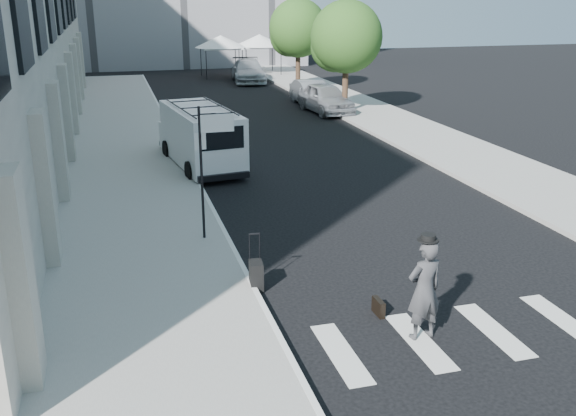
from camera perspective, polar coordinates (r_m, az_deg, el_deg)
ground at (r=14.98m, az=4.38°, el=-6.46°), size 120.00×120.00×0.00m
sidewalk_left at (r=29.40m, az=-14.36°, el=5.74°), size 4.50×48.00×0.15m
sidewalk_right at (r=36.04m, az=7.14°, el=8.47°), size 4.00×56.00×0.15m
sign_pole at (r=16.52m, az=-6.99°, el=5.60°), size 1.03×0.07×3.50m
tree_near at (r=35.16m, az=4.97°, el=14.69°), size 3.80×3.83×6.03m
tree_far at (r=43.69m, az=0.72°, el=15.51°), size 3.80×3.83×6.03m
tent_left at (r=51.60m, az=-6.00°, el=14.49°), size 4.00×4.00×3.20m
tent_right at (r=52.72m, az=-2.55°, el=14.65°), size 4.00×4.00×3.20m
businessman at (r=12.46m, az=12.02°, el=-7.15°), size 0.80×0.59×2.01m
briefcase at (r=13.52m, az=8.05°, el=-8.71°), size 0.13×0.44×0.34m
suitcase at (r=14.41m, az=-2.84°, el=-6.01°), size 0.33×0.48×1.27m
cargo_van at (r=24.69m, az=-7.83°, el=6.34°), size 2.66×6.10×2.23m
parked_car_a at (r=35.95m, az=3.36°, el=9.74°), size 2.26×4.88×1.62m
parked_car_b at (r=38.33m, az=2.13°, el=10.18°), size 1.57×4.42×1.45m
parked_car_c at (r=48.69m, az=-3.53°, el=12.07°), size 2.98×5.90×1.64m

